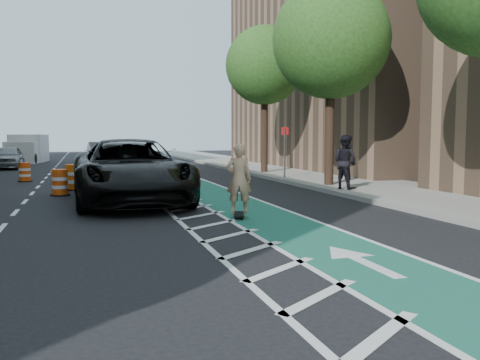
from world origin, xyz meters
name	(u,v)px	position (x,y,z in m)	size (l,w,h in m)	color
ground	(158,240)	(0.00, 0.00, 0.00)	(120.00, 120.00, 0.00)	black
bike_lane	(198,187)	(3.00, 10.00, 0.01)	(2.00, 90.00, 0.01)	#1C6247
buffer_strip	(161,188)	(1.50, 10.00, 0.01)	(1.40, 90.00, 0.01)	silver
sidewalk_right	(342,181)	(9.50, 10.00, 0.07)	(5.00, 90.00, 0.15)	gray
curb_right	(290,183)	(7.05, 10.00, 0.08)	(0.12, 90.00, 0.16)	gray
building_right_far	(379,23)	(17.50, 20.00, 9.50)	(14.00, 22.00, 19.00)	#84664C
tree_r_c	(332,40)	(7.90, 8.00, 5.77)	(4.20, 4.20, 7.90)	#382619
tree_r_d	(262,67)	(7.90, 16.00, 5.77)	(4.20, 4.20, 7.90)	#382619
sign_post	(285,151)	(7.60, 12.00, 1.35)	(0.35, 0.08, 2.47)	#4C4C4C
skateboard	(239,214)	(2.35, 2.15, 0.10)	(0.49, 0.90, 0.12)	black
skateboarder	(239,179)	(2.35, 2.15, 1.00)	(0.65, 0.42, 1.77)	tan
suv_near	(130,171)	(-0.02, 6.13, 0.99)	(3.30, 7.16, 1.99)	black
suv_far	(125,169)	(0.00, 8.02, 0.92)	(2.59, 6.37, 1.85)	black
car_silver	(8,157)	(-6.00, 24.98, 0.73)	(1.73, 4.30, 1.47)	gray
car_grey	(100,151)	(-0.10, 33.99, 0.78)	(1.66, 4.76, 1.57)	slate
pedestrian	(345,162)	(7.70, 6.44, 1.13)	(0.96, 0.75, 1.97)	black
box_truck	(27,150)	(-5.60, 32.81, 1.00)	(2.90, 5.45, 2.18)	silver
barrel_a	(60,183)	(-2.20, 8.67, 0.43)	(0.67, 0.67, 0.92)	#E24A0B
barrel_b	(73,178)	(-1.80, 10.43, 0.47)	(0.72, 0.72, 0.99)	#DC580B
barrel_c	(25,173)	(-3.97, 14.85, 0.41)	(0.63, 0.63, 0.87)	#EC470C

